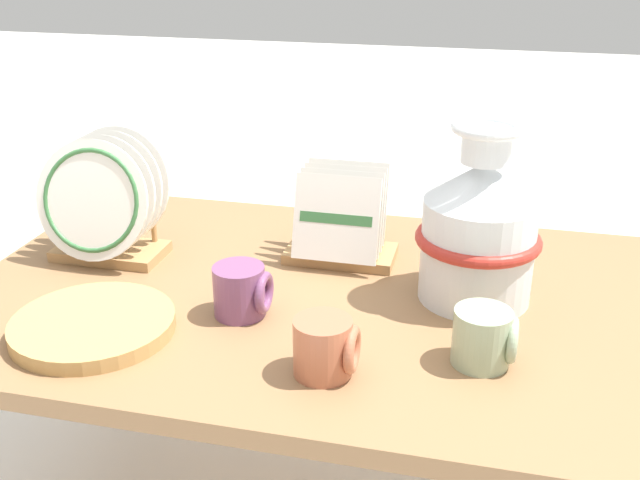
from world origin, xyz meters
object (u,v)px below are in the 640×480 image
object	(u,v)px
dish_rack_square_plates	(341,228)
mug_sage_glaze	(485,338)
ceramic_vase	(479,228)
mug_plum_glaze	(242,291)
dish_rack_round_plates	(103,207)
mug_terracotta_glaze	(326,347)
wicker_charger_stack	(93,325)

from	to	relation	value
dish_rack_square_plates	mug_sage_glaze	xyz separation A→B (m)	(0.31, -0.34, -0.02)
ceramic_vase	dish_rack_square_plates	size ratio (longest dim) A/B	1.49
mug_plum_glaze	dish_rack_square_plates	bearing A→B (deg)	66.21
dish_rack_round_plates	mug_plum_glaze	bearing A→B (deg)	-25.28
dish_rack_round_plates	mug_plum_glaze	xyz separation A→B (m)	(0.36, -0.17, -0.07)
ceramic_vase	mug_terracotta_glaze	distance (m)	0.39
ceramic_vase	dish_rack_square_plates	distance (m)	0.31
dish_rack_round_plates	mug_terracotta_glaze	distance (m)	0.64
ceramic_vase	mug_sage_glaze	bearing A→B (deg)	-83.27
dish_rack_square_plates	wicker_charger_stack	size ratio (longest dim) A/B	0.80
mug_terracotta_glaze	mug_sage_glaze	world-z (taller)	same
dish_rack_round_plates	mug_sage_glaze	bearing A→B (deg)	-16.37
ceramic_vase	dish_rack_square_plates	bearing A→B (deg)	158.09
ceramic_vase	dish_rack_round_plates	xyz separation A→B (m)	(-0.76, 0.00, -0.03)
ceramic_vase	mug_terracotta_glaze	bearing A→B (deg)	-124.03
mug_sage_glaze	mug_plum_glaze	distance (m)	0.44
mug_sage_glaze	dish_rack_round_plates	bearing A→B (deg)	163.63
dish_rack_square_plates	wicker_charger_stack	world-z (taller)	dish_rack_square_plates
mug_terracotta_glaze	mug_plum_glaze	distance (m)	0.24
mug_terracotta_glaze	mug_plum_glaze	size ratio (longest dim) A/B	1.00
mug_sage_glaze	mug_plum_glaze	size ratio (longest dim) A/B	1.00
ceramic_vase	mug_sage_glaze	size ratio (longest dim) A/B	3.32
mug_plum_glaze	mug_terracotta_glaze	bearing A→B (deg)	-38.46
dish_rack_square_plates	mug_terracotta_glaze	bearing A→B (deg)	-81.09
mug_terracotta_glaze	mug_plum_glaze	xyz separation A→B (m)	(-0.19, 0.15, 0.00)
dish_rack_round_plates	wicker_charger_stack	bearing A→B (deg)	-66.82
mug_terracotta_glaze	mug_sage_glaze	xyz separation A→B (m)	(0.24, 0.09, 0.00)
dish_rack_square_plates	ceramic_vase	bearing A→B (deg)	-21.91
mug_plum_glaze	ceramic_vase	bearing A→B (deg)	22.28
wicker_charger_stack	mug_terracotta_glaze	size ratio (longest dim) A/B	2.77
dish_rack_round_plates	ceramic_vase	bearing A→B (deg)	-0.21
dish_rack_square_plates	wicker_charger_stack	bearing A→B (deg)	-131.61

